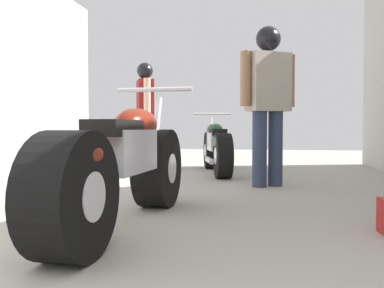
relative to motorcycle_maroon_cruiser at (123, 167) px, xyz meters
name	(u,v)px	position (x,y,z in m)	size (l,w,h in m)	color
ground_plane	(164,199)	(-0.01, 1.19, -0.41)	(18.91, 18.91, 0.00)	#A8A399
motorcycle_maroon_cruiser	(123,167)	(0.00, 0.00, 0.00)	(0.64, 2.16, 1.01)	black
motorcycle_black_naked	(217,147)	(0.21, 3.50, -0.03)	(0.77, 1.96, 0.92)	black
mechanic_in_blue	(268,91)	(0.95, 2.21, 0.68)	(0.66, 0.49, 1.83)	#2D3851
mechanic_with_helmet	(145,105)	(-1.14, 4.32, 0.67)	(0.42, 0.69, 1.80)	#384766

